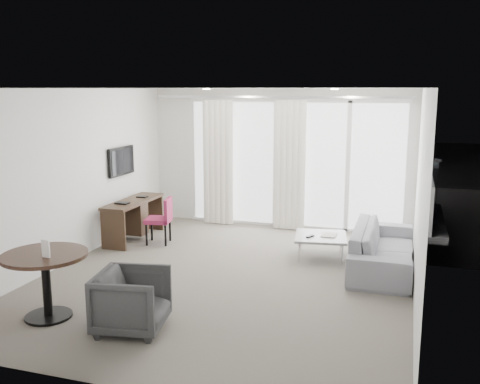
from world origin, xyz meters
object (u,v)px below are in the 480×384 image
(round_table, at_px, (47,286))
(desk, at_px, (134,220))
(tub_armchair, at_px, (132,301))
(rattan_chair_a, at_px, (320,190))
(desk_chair, at_px, (158,221))
(sofa, at_px, (383,248))
(coffee_table, at_px, (321,246))
(rattan_chair_b, at_px, (390,196))

(round_table, bearing_deg, desk, 101.51)
(tub_armchair, xyz_separation_m, rattan_chair_a, (0.97, 6.61, 0.09))
(desk_chair, bearing_deg, sofa, -14.39)
(desk, bearing_deg, sofa, -3.97)
(round_table, height_order, coffee_table, round_table)
(round_table, relative_size, sofa, 0.44)
(tub_armchair, distance_m, coffee_table, 3.54)
(sofa, relative_size, rattan_chair_b, 2.78)
(tub_armchair, relative_size, coffee_table, 0.94)
(rattan_chair_b, bearing_deg, sofa, -92.79)
(desk, distance_m, desk_chair, 0.54)
(desk_chair, relative_size, sofa, 0.37)
(coffee_table, xyz_separation_m, rattan_chair_a, (-0.57, 3.42, 0.25))
(desk_chair, xyz_separation_m, rattan_chair_b, (3.67, 3.42, -0.01))
(round_table, xyz_separation_m, tub_armchair, (1.09, 0.00, -0.05))
(rattan_chair_a, bearing_deg, sofa, -92.02)
(coffee_table, bearing_deg, sofa, -14.58)
(tub_armchair, height_order, rattan_chair_b, rattan_chair_b)
(desk, distance_m, rattan_chair_a, 4.33)
(desk, bearing_deg, rattan_chair_b, 38.31)
(desk, distance_m, sofa, 4.25)
(coffee_table, bearing_deg, tub_armchair, -115.73)
(round_table, height_order, rattan_chair_b, rattan_chair_b)
(tub_armchair, distance_m, rattan_chair_a, 6.68)
(desk, relative_size, sofa, 0.68)
(tub_armchair, distance_m, rattan_chair_b, 6.98)
(tub_armchair, relative_size, rattan_chair_a, 0.87)
(desk, xyz_separation_m, tub_armchair, (1.75, -3.23, -0.01))
(round_table, relative_size, coffee_table, 1.23)
(round_table, distance_m, rattan_chair_b, 7.44)
(desk, height_order, tub_armchair, desk)
(tub_armchair, xyz_separation_m, coffee_table, (1.54, 3.19, -0.16))
(tub_armchair, distance_m, sofa, 3.85)
(rattan_chair_a, height_order, rattan_chair_b, rattan_chair_a)
(desk, height_order, sofa, desk)
(tub_armchair, bearing_deg, rattan_chair_a, -18.35)
(sofa, bearing_deg, rattan_chair_a, 22.52)
(coffee_table, xyz_separation_m, rattan_chair_b, (0.90, 3.35, 0.21))
(sofa, bearing_deg, desk, 86.03)
(desk, bearing_deg, rattan_chair_a, 51.20)
(sofa, bearing_deg, rattan_chair_b, 0.77)
(sofa, xyz_separation_m, rattan_chair_a, (-1.52, 3.67, 0.11))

